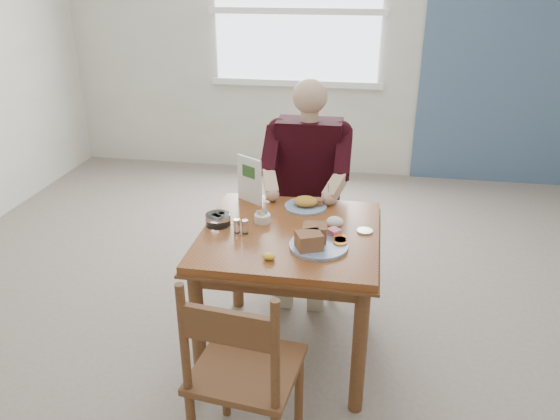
% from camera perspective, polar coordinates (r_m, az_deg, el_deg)
% --- Properties ---
extents(floor, '(6.00, 6.00, 0.00)m').
position_cam_1_polar(floor, '(3.20, 0.95, -14.37)').
color(floor, '#6E6559').
rests_on(floor, ground).
extents(wall_back, '(5.50, 0.00, 5.50)m').
position_cam_1_polar(wall_back, '(5.52, 6.12, 17.87)').
color(wall_back, silver).
rests_on(wall_back, ground).
extents(accent_panel, '(1.60, 0.02, 2.80)m').
position_cam_1_polar(accent_panel, '(5.62, 23.29, 16.26)').
color(accent_panel, '#425C7C').
rests_on(accent_panel, ground).
extents(lemon_wedge, '(0.06, 0.05, 0.03)m').
position_cam_1_polar(lemon_wedge, '(2.53, -1.16, -4.85)').
color(lemon_wedge, yellow).
rests_on(lemon_wedge, table).
extents(napkin, '(0.11, 0.09, 0.06)m').
position_cam_1_polar(napkin, '(2.84, 5.75, -1.23)').
color(napkin, white).
rests_on(napkin, table).
extents(metal_dish, '(0.10, 0.10, 0.01)m').
position_cam_1_polar(metal_dish, '(2.82, 8.85, -2.19)').
color(metal_dish, silver).
rests_on(metal_dish, table).
extents(window, '(1.72, 0.04, 1.42)m').
position_cam_1_polar(window, '(5.51, 1.78, 20.07)').
color(window, white).
rests_on(window, wall_back).
extents(table, '(0.92, 0.92, 0.75)m').
position_cam_1_polar(table, '(2.84, 1.04, -4.25)').
color(table, brown).
rests_on(table, ground).
extents(chair_far, '(0.42, 0.42, 0.95)m').
position_cam_1_polar(chair_far, '(3.62, 2.95, -0.56)').
color(chair_far, brown).
rests_on(chair_far, ground).
extents(chair_near, '(0.47, 0.47, 0.95)m').
position_cam_1_polar(chair_near, '(2.32, -3.91, -16.69)').
color(chair_near, brown).
rests_on(chair_near, ground).
extents(diner, '(0.53, 0.56, 1.39)m').
position_cam_1_polar(diner, '(3.41, 2.88, 3.89)').
color(diner, tan).
rests_on(diner, chair_far).
extents(near_plate, '(0.36, 0.36, 0.10)m').
position_cam_1_polar(near_plate, '(2.64, 3.79, -3.14)').
color(near_plate, white).
rests_on(near_plate, table).
extents(far_plate, '(0.25, 0.25, 0.06)m').
position_cam_1_polar(far_plate, '(3.06, 2.79, 0.68)').
color(far_plate, white).
rests_on(far_plate, table).
extents(caddy, '(0.11, 0.11, 0.06)m').
position_cam_1_polar(caddy, '(2.88, -1.86, -0.86)').
color(caddy, white).
rests_on(caddy, table).
extents(shakers, '(0.08, 0.04, 0.07)m').
position_cam_1_polar(shakers, '(2.77, -4.10, -1.72)').
color(shakers, white).
rests_on(shakers, table).
extents(creamer, '(0.17, 0.17, 0.06)m').
position_cam_1_polar(creamer, '(2.87, -6.49, -0.98)').
color(creamer, white).
rests_on(creamer, table).
extents(menu, '(0.16, 0.11, 0.27)m').
position_cam_1_polar(menu, '(3.10, -3.21, 3.19)').
color(menu, white).
rests_on(menu, table).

